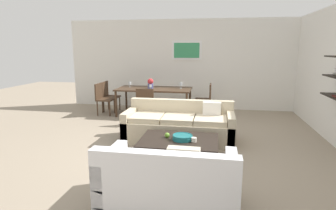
{
  "coord_description": "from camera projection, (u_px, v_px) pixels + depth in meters",
  "views": [
    {
      "loc": [
        0.76,
        -5.11,
        1.85
      ],
      "look_at": [
        -0.18,
        0.2,
        0.75
      ],
      "focal_mm": 29.98,
      "sensor_mm": 36.0,
      "label": 1
    }
  ],
  "objects": [
    {
      "name": "ground_plane",
      "position": [
        175.0,
        145.0,
        5.43
      ],
      "size": [
        18.0,
        18.0,
        0.0
      ],
      "primitive_type": "plane",
      "color": "gray"
    },
    {
      "name": "back_wall_unit",
      "position": [
        202.0,
        64.0,
        8.51
      ],
      "size": [
        8.4,
        0.09,
        2.7
      ],
      "color": "silver",
      "rests_on": "ground"
    },
    {
      "name": "sofa_beige",
      "position": [
        179.0,
        126.0,
        5.69
      ],
      "size": [
        2.18,
        0.9,
        0.78
      ],
      "color": "beige",
      "rests_on": "ground"
    },
    {
      "name": "loveseat_white",
      "position": [
        169.0,
        181.0,
        3.34
      ],
      "size": [
        1.61,
        0.9,
        0.78
      ],
      "color": "white",
      "rests_on": "ground"
    },
    {
      "name": "coffee_table",
      "position": [
        179.0,
        150.0,
        4.63
      ],
      "size": [
        1.27,
        0.92,
        0.38
      ],
      "color": "black",
      "rests_on": "ground"
    },
    {
      "name": "decorative_bowl",
      "position": [
        182.0,
        137.0,
        4.56
      ],
      "size": [
        0.33,
        0.33,
        0.09
      ],
      "color": "#19666B",
      "rests_on": "coffee_table"
    },
    {
      "name": "candle_jar",
      "position": [
        194.0,
        140.0,
        4.46
      ],
      "size": [
        0.09,
        0.09,
        0.07
      ],
      "primitive_type": "cylinder",
      "color": "silver",
      "rests_on": "coffee_table"
    },
    {
      "name": "apple_on_coffee_table",
      "position": [
        167.0,
        135.0,
        4.67
      ],
      "size": [
        0.08,
        0.08,
        0.08
      ],
      "primitive_type": "sphere",
      "color": "#669E2D",
      "rests_on": "coffee_table"
    },
    {
      "name": "dining_table",
      "position": [
        154.0,
        90.0,
        7.78
      ],
      "size": [
        2.04,
        1.0,
        0.75
      ],
      "color": "#422D1E",
      "rests_on": "ground"
    },
    {
      "name": "dining_chair_right_far",
      "position": [
        206.0,
        97.0,
        7.79
      ],
      "size": [
        0.44,
        0.44,
        0.88
      ],
      "color": "#422D1E",
      "rests_on": "ground"
    },
    {
      "name": "dining_chair_left_near",
      "position": [
        103.0,
        97.0,
        7.85
      ],
      "size": [
        0.44,
        0.44,
        0.88
      ],
      "color": "#422D1E",
      "rests_on": "ground"
    },
    {
      "name": "dining_chair_left_far",
      "position": [
        109.0,
        94.0,
        8.28
      ],
      "size": [
        0.44,
        0.44,
        0.88
      ],
      "color": "#422D1E",
      "rests_on": "ground"
    },
    {
      "name": "dining_chair_foot",
      "position": [
        146.0,
        103.0,
        6.95
      ],
      "size": [
        0.44,
        0.44,
        0.88
      ],
      "color": "#422D1E",
      "rests_on": "ground"
    },
    {
      "name": "wine_glass_left_far",
      "position": [
        130.0,
        83.0,
        7.99
      ],
      "size": [
        0.08,
        0.08,
        0.15
      ],
      "color": "silver",
      "rests_on": "dining_table"
    },
    {
      "name": "wine_glass_right_far",
      "position": [
        181.0,
        84.0,
        7.74
      ],
      "size": [
        0.07,
        0.07,
        0.17
      ],
      "color": "silver",
      "rests_on": "dining_table"
    },
    {
      "name": "wine_glass_foot",
      "position": [
        150.0,
        86.0,
        7.33
      ],
      "size": [
        0.06,
        0.06,
        0.16
      ],
      "color": "silver",
      "rests_on": "dining_table"
    },
    {
      "name": "centerpiece_vase",
      "position": [
        150.0,
        83.0,
        7.72
      ],
      "size": [
        0.16,
        0.16,
        0.28
      ],
      "color": "#4C518C",
      "rests_on": "dining_table"
    }
  ]
}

